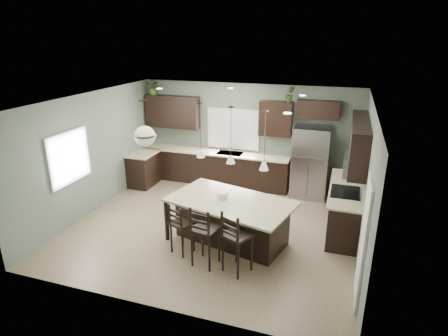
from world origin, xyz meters
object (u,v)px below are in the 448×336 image
serving_dish (222,195)px  kitchen_island (230,221)px  refrigerator (310,162)px  plant_back_left (154,87)px  bar_stool_center (206,235)px  bar_stool_left (182,228)px  bar_stool_right (237,242)px

serving_dish → kitchen_island: bearing=-14.1°
refrigerator → plant_back_left: bearing=177.8°
refrigerator → bar_stool_center: bearing=-110.8°
bar_stool_center → refrigerator: bearing=79.2°
bar_stool_left → bar_stool_right: (1.18, -0.27, 0.08)m
refrigerator → plant_back_left: (-4.47, 0.17, 1.70)m
bar_stool_left → bar_stool_center: bearing=-1.2°
bar_stool_right → bar_stool_center: bearing=-157.3°
kitchen_island → refrigerator: bearing=80.8°
serving_dish → bar_stool_left: (-0.57, -0.70, -0.48)m
refrigerator → bar_stool_right: 3.91m
kitchen_island → serving_dish: (-0.19, 0.05, 0.53)m
kitchen_island → bar_stool_center: bar_stool_center is taller
kitchen_island → bar_stool_left: bearing=-125.2°
kitchen_island → plant_back_left: 4.94m
refrigerator → bar_stool_right: size_ratio=1.55×
refrigerator → bar_stool_left: 4.09m
bar_stool_left → bar_stool_right: bearing=8.5°
serving_dish → plant_back_left: bearing=135.2°
bar_stool_left → bar_stool_center: size_ratio=0.87×
refrigerator → bar_stool_left: (-2.01, -3.54, -0.41)m
refrigerator → kitchen_island: 3.18m
serving_dish → bar_stool_left: 1.02m
bar_stool_center → bar_stool_right: bar_stool_right is taller
serving_dish → bar_stool_center: (0.00, -0.94, -0.40)m
kitchen_island → plant_back_left: plant_back_left is taller
bar_stool_right → plant_back_left: bearing=158.0°
serving_dish → refrigerator: bearing=63.1°
kitchen_island → serving_dish: bearing=180.0°
bar_stool_left → bar_stool_center: (0.57, -0.24, 0.08)m
plant_back_left → kitchen_island: bearing=-43.5°
serving_dish → bar_stool_left: serving_dish is taller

